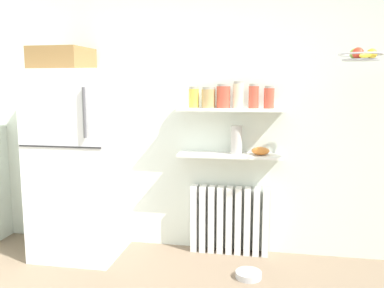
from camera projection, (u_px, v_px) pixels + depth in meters
name	position (u px, v px, depth m)	size (l,w,h in m)	color
back_wall	(226.00, 110.00, 3.69)	(7.04, 0.10, 2.60)	silver
refrigerator	(78.00, 159.00, 3.62)	(0.73, 0.68, 1.85)	silver
radiator	(229.00, 220.00, 3.69)	(0.71, 0.12, 0.62)	white
wall_shelf_lower	(230.00, 155.00, 3.58)	(0.92, 0.22, 0.03)	white
wall_shelf_upper	(231.00, 109.00, 3.52)	(0.92, 0.22, 0.03)	white
storage_jar_0	(194.00, 97.00, 3.56)	(0.09, 0.09, 0.18)	yellow
storage_jar_1	(209.00, 98.00, 3.54)	(0.12, 0.12, 0.18)	tan
storage_jar_2	(223.00, 96.00, 3.51)	(0.12, 0.12, 0.21)	#C64C38
storage_jar_3	(238.00, 95.00, 3.49)	(0.09, 0.09, 0.23)	beige
storage_jar_4	(254.00, 96.00, 3.47)	(0.09, 0.09, 0.21)	#C64C38
storage_jar_5	(269.00, 97.00, 3.44)	(0.09, 0.09, 0.19)	#C64C38
vase	(236.00, 140.00, 3.55)	(0.10, 0.10, 0.25)	#B2ADA8
shelf_bowl	(261.00, 151.00, 3.52)	(0.15, 0.15, 0.07)	orange
pet_food_bowl	(249.00, 275.00, 3.24)	(0.21, 0.21, 0.05)	#B7B7BC
hanging_fruit_basket	(361.00, 55.00, 2.97)	(0.32, 0.32, 0.09)	#B2B2B7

